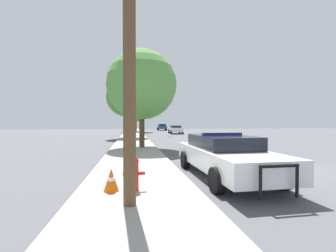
{
  "coord_description": "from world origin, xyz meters",
  "views": [
    {
      "loc": [
        -5.25,
        -7.84,
        1.78
      ],
      "look_at": [
        -1.62,
        14.54,
        1.43
      ],
      "focal_mm": 24.0,
      "sensor_mm": 36.0,
      "label": 1
    }
  ],
  "objects_px": {
    "utility_pole": "(129,3)",
    "fire_hydrant": "(134,172)",
    "car_background_distant": "(162,127)",
    "traffic_cone": "(111,180)",
    "car_background_oncoming": "(176,129)",
    "tree_sidewalk_mid": "(126,97)",
    "tree_sidewalk_near": "(142,85)",
    "tree_sidewalk_far": "(135,106)",
    "traffic_light": "(148,109)",
    "police_car": "(224,154)"
  },
  "relations": [
    {
      "from": "utility_pole",
      "to": "tree_sidewalk_mid",
      "type": "distance_m",
      "value": 20.74
    },
    {
      "from": "fire_hydrant",
      "to": "traffic_light",
      "type": "xyz_separation_m",
      "value": [
        2.12,
        24.75,
        3.08
      ]
    },
    {
      "from": "utility_pole",
      "to": "car_background_oncoming",
      "type": "height_order",
      "value": "utility_pole"
    },
    {
      "from": "car_background_distant",
      "to": "tree_sidewalk_far",
      "type": "bearing_deg",
      "value": -121.92
    },
    {
      "from": "car_background_oncoming",
      "to": "tree_sidewalk_near",
      "type": "xyz_separation_m",
      "value": [
        -6.24,
        -19.99,
        3.58
      ]
    },
    {
      "from": "fire_hydrant",
      "to": "tree_sidewalk_mid",
      "type": "distance_m",
      "value": 20.16
    },
    {
      "from": "utility_pole",
      "to": "car_background_oncoming",
      "type": "xyz_separation_m",
      "value": [
        6.95,
        30.55,
        -3.41
      ]
    },
    {
      "from": "police_car",
      "to": "tree_sidewalk_near",
      "type": "height_order",
      "value": "tree_sidewalk_near"
    },
    {
      "from": "traffic_light",
      "to": "tree_sidewalk_far",
      "type": "height_order",
      "value": "tree_sidewalk_far"
    },
    {
      "from": "tree_sidewalk_far",
      "to": "fire_hydrant",
      "type": "bearing_deg",
      "value": -90.99
    },
    {
      "from": "car_background_distant",
      "to": "car_background_oncoming",
      "type": "distance_m",
      "value": 15.85
    },
    {
      "from": "utility_pole",
      "to": "tree_sidewalk_near",
      "type": "relative_size",
      "value": 1.2
    },
    {
      "from": "tree_sidewalk_mid",
      "to": "tree_sidewalk_near",
      "type": "relative_size",
      "value": 1.03
    },
    {
      "from": "utility_pole",
      "to": "fire_hydrant",
      "type": "bearing_deg",
      "value": 84.55
    },
    {
      "from": "utility_pole",
      "to": "car_background_oncoming",
      "type": "relative_size",
      "value": 1.83
    },
    {
      "from": "tree_sidewalk_mid",
      "to": "utility_pole",
      "type": "bearing_deg",
      "value": -88.44
    },
    {
      "from": "police_car",
      "to": "traffic_cone",
      "type": "distance_m",
      "value": 3.81
    },
    {
      "from": "car_background_oncoming",
      "to": "traffic_cone",
      "type": "xyz_separation_m",
      "value": [
        -7.4,
        -29.58,
        -0.32
      ]
    },
    {
      "from": "tree_sidewalk_mid",
      "to": "tree_sidewalk_near",
      "type": "xyz_separation_m",
      "value": [
        1.28,
        -10.17,
        -0.32
      ]
    },
    {
      "from": "utility_pole",
      "to": "traffic_cone",
      "type": "bearing_deg",
      "value": 114.66
    },
    {
      "from": "traffic_light",
      "to": "tree_sidewalk_mid",
      "type": "xyz_separation_m",
      "value": [
        -2.78,
        -5.01,
        0.97
      ]
    },
    {
      "from": "police_car",
      "to": "car_background_oncoming",
      "type": "height_order",
      "value": "police_car"
    },
    {
      "from": "car_background_oncoming",
      "to": "tree_sidewalk_mid",
      "type": "bearing_deg",
      "value": 54.37
    },
    {
      "from": "tree_sidewalk_near",
      "to": "traffic_cone",
      "type": "bearing_deg",
      "value": -96.9
    },
    {
      "from": "fire_hydrant",
      "to": "tree_sidewalk_far",
      "type": "bearing_deg",
      "value": 89.01
    },
    {
      "from": "traffic_light",
      "to": "car_background_oncoming",
      "type": "distance_m",
      "value": 7.36
    },
    {
      "from": "police_car",
      "to": "car_background_oncoming",
      "type": "distance_m",
      "value": 28.38
    },
    {
      "from": "traffic_cone",
      "to": "car_background_oncoming",
      "type": "bearing_deg",
      "value": 75.96
    },
    {
      "from": "fire_hydrant",
      "to": "car_background_oncoming",
      "type": "height_order",
      "value": "car_background_oncoming"
    },
    {
      "from": "fire_hydrant",
      "to": "traffic_cone",
      "type": "distance_m",
      "value": 0.56
    },
    {
      "from": "traffic_light",
      "to": "tree_sidewalk_far",
      "type": "bearing_deg",
      "value": 97.31
    },
    {
      "from": "tree_sidewalk_far",
      "to": "tree_sidewalk_mid",
      "type": "bearing_deg",
      "value": -94.43
    },
    {
      "from": "tree_sidewalk_far",
      "to": "traffic_cone",
      "type": "bearing_deg",
      "value": -91.84
    },
    {
      "from": "fire_hydrant",
      "to": "tree_sidewalk_near",
      "type": "height_order",
      "value": "tree_sidewalk_near"
    },
    {
      "from": "utility_pole",
      "to": "car_background_distant",
      "type": "relative_size",
      "value": 1.81
    },
    {
      "from": "tree_sidewalk_near",
      "to": "utility_pole",
      "type": "bearing_deg",
      "value": -93.87
    },
    {
      "from": "fire_hydrant",
      "to": "utility_pole",
      "type": "height_order",
      "value": "utility_pole"
    },
    {
      "from": "car_background_oncoming",
      "to": "tree_sidewalk_mid",
      "type": "height_order",
      "value": "tree_sidewalk_mid"
    },
    {
      "from": "traffic_cone",
      "to": "police_car",
      "type": "bearing_deg",
      "value": 22.74
    },
    {
      "from": "tree_sidewalk_mid",
      "to": "tree_sidewalk_far",
      "type": "bearing_deg",
      "value": 85.57
    },
    {
      "from": "police_car",
      "to": "car_background_oncoming",
      "type": "bearing_deg",
      "value": -98.68
    },
    {
      "from": "traffic_light",
      "to": "traffic_cone",
      "type": "xyz_separation_m",
      "value": [
        -2.66,
        -24.76,
        -3.25
      ]
    },
    {
      "from": "car_background_distant",
      "to": "car_background_oncoming",
      "type": "xyz_separation_m",
      "value": [
        0.07,
        -15.85,
        -0.06
      ]
    },
    {
      "from": "tree_sidewalk_near",
      "to": "tree_sidewalk_far",
      "type": "bearing_deg",
      "value": 89.98
    },
    {
      "from": "tree_sidewalk_mid",
      "to": "car_background_distant",
      "type": "bearing_deg",
      "value": 73.83
    },
    {
      "from": "police_car",
      "to": "traffic_light",
      "type": "distance_m",
      "value": 23.5
    },
    {
      "from": "traffic_light",
      "to": "police_car",
      "type": "bearing_deg",
      "value": -87.94
    },
    {
      "from": "traffic_light",
      "to": "car_background_distant",
      "type": "relative_size",
      "value": 1.14
    },
    {
      "from": "utility_pole",
      "to": "tree_sidewalk_mid",
      "type": "bearing_deg",
      "value": 91.56
    },
    {
      "from": "car_background_distant",
      "to": "traffic_light",
      "type": "bearing_deg",
      "value": -100.44
    }
  ]
}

